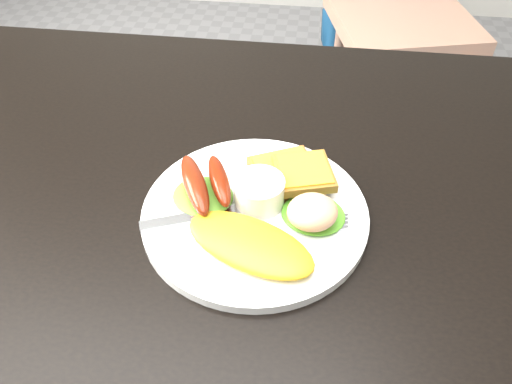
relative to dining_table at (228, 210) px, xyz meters
The scene contains 13 objects.
dining_table is the anchor object (origin of this frame).
dining_chair 1.24m from the dining_table, 72.39° to the left, with size 0.42×0.42×0.05m, color tan.
plate 0.05m from the dining_table, 34.25° to the right, with size 0.27×0.27×0.01m, color white.
lettuce_left 0.05m from the dining_table, 152.45° to the right, with size 0.07×0.07×0.01m, color #468A1C.
lettuce_right 0.11m from the dining_table, 14.45° to the right, with size 0.07×0.07×0.01m, color #3C921F.
omelette 0.10m from the dining_table, 65.13° to the right, with size 0.15×0.07×0.02m, color yellow.
sausage_a 0.06m from the dining_table, 161.73° to the right, with size 0.03×0.11×0.03m, color #68280A.
sausage_b 0.05m from the dining_table, 169.27° to the right, with size 0.02×0.09×0.02m, color maroon.
ramekin 0.07m from the dining_table, 17.01° to the right, with size 0.06×0.06×0.03m, color white.
toast_a 0.09m from the dining_table, 26.69° to the left, with size 0.08×0.08×0.01m, color brown.
toast_b 0.11m from the dining_table, 15.10° to the left, with size 0.07×0.07×0.01m, color brown.
potato_salad 0.13m from the dining_table, 22.20° to the right, with size 0.06×0.05×0.03m, color beige.
fork 0.05m from the dining_table, 98.00° to the right, with size 0.18×0.01×0.00m, color #ADAFB7.
Camera 1 is at (0.09, -0.42, 1.19)m, focal length 35.00 mm.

